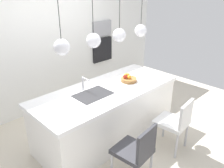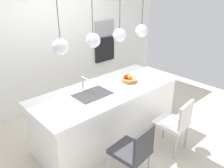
{
  "view_description": "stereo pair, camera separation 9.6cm",
  "coord_description": "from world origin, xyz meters",
  "views": [
    {
      "loc": [
        -2.26,
        -2.42,
        2.42
      ],
      "look_at": [
        0.1,
        0.0,
        0.93
      ],
      "focal_mm": 36.77,
      "sensor_mm": 36.0,
      "label": 1
    },
    {
      "loc": [
        -2.19,
        -2.48,
        2.42
      ],
      "look_at": [
        0.1,
        0.0,
        0.93
      ],
      "focal_mm": 36.77,
      "sensor_mm": 36.0,
      "label": 2
    }
  ],
  "objects": [
    {
      "name": "kitchen_island",
      "position": [
        0.0,
        0.0,
        0.44
      ],
      "size": [
        2.47,
        1.01,
        0.88
      ],
      "color": "white",
      "rests_on": "ground"
    },
    {
      "name": "chair_near",
      "position": [
        -0.43,
        -0.98,
        0.48
      ],
      "size": [
        0.46,
        0.49,
        0.85
      ],
      "color": "#333338",
      "rests_on": "ground"
    },
    {
      "name": "faucet",
      "position": [
        -0.3,
        0.21,
        1.02
      ],
      "size": [
        0.02,
        0.17,
        0.22
      ],
      "color": "silver",
      "rests_on": "kitchen_island"
    },
    {
      "name": "pendant_light_center_right",
      "position": [
        0.26,
        0.0,
        1.7
      ],
      "size": [
        0.21,
        0.21,
        0.81
      ],
      "color": "silver"
    },
    {
      "name": "pendant_light_center_left",
      "position": [
        -0.26,
        0.0,
        1.7
      ],
      "size": [
        0.21,
        0.21,
        0.81
      ],
      "color": "silver"
    },
    {
      "name": "microwave",
      "position": [
        1.31,
        1.58,
        1.46
      ],
      "size": [
        0.54,
        0.08,
        0.34
      ],
      "primitive_type": "cube",
      "color": "#9E9EA3",
      "rests_on": "back_wall"
    },
    {
      "name": "fruit_bowl",
      "position": [
        0.46,
        -0.03,
        0.93
      ],
      "size": [
        0.27,
        0.27,
        0.15
      ],
      "color": "#9E6B38",
      "rests_on": "kitchen_island"
    },
    {
      "name": "back_wall",
      "position": [
        0.0,
        1.65,
        1.3
      ],
      "size": [
        6.0,
        0.1,
        2.6
      ],
      "primitive_type": "cube",
      "color": "white",
      "rests_on": "ground"
    },
    {
      "name": "pendant_light_right",
      "position": [
        0.77,
        0.0,
        1.7
      ],
      "size": [
        0.21,
        0.21,
        0.81
      ],
      "color": "silver"
    },
    {
      "name": "oven",
      "position": [
        1.31,
        1.58,
        0.96
      ],
      "size": [
        0.56,
        0.08,
        0.56
      ],
      "primitive_type": "cube",
      "color": "black",
      "rests_on": "back_wall"
    },
    {
      "name": "chair_middle",
      "position": [
        0.49,
        -0.98,
        0.5
      ],
      "size": [
        0.46,
        0.5,
        0.86
      ],
      "color": "silver",
      "rests_on": "ground"
    },
    {
      "name": "floor",
      "position": [
        0.0,
        0.0,
        0.0
      ],
      "size": [
        6.6,
        6.6,
        0.0
      ],
      "primitive_type": "plane",
      "color": "beige",
      "rests_on": "ground"
    },
    {
      "name": "sink_basin",
      "position": [
        -0.3,
        0.0,
        0.88
      ],
      "size": [
        0.56,
        0.4,
        0.02
      ],
      "primitive_type": "cube",
      "color": "#2D2D30",
      "rests_on": "kitchen_island"
    },
    {
      "name": "pendant_light_left",
      "position": [
        -0.77,
        0.0,
        1.7
      ],
      "size": [
        0.21,
        0.21,
        0.81
      ],
      "color": "silver"
    }
  ]
}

